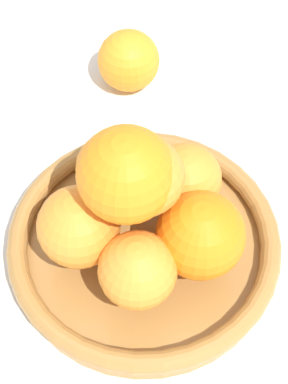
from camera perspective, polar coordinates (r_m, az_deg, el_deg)
The scene contains 4 objects.
ground_plane at distance 0.61m, azimuth 0.00°, elevation -5.56°, with size 4.00×4.00×0.00m, color silver.
fruit_bowl at distance 0.60m, azimuth 0.00°, elevation -4.69°, with size 0.25×0.25×0.04m.
orange_pile at distance 0.53m, azimuth -0.23°, elevation -1.01°, with size 0.17×0.17×0.14m.
stray_orange at distance 0.72m, azimuth -1.38°, elevation 11.60°, with size 0.07×0.07×0.07m, color orange.
Camera 1 is at (-0.27, -0.13, 0.54)m, focal length 60.00 mm.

